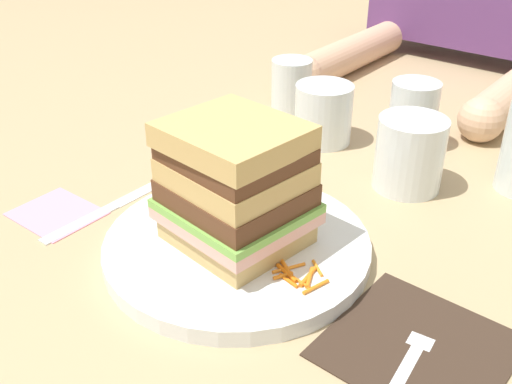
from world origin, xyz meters
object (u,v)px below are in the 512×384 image
fork (408,362)px  juice_glass (409,158)px  empty_tumbler_2 (291,86)px  sandwich (236,186)px  napkin_dark (417,347)px  knife (114,205)px  empty_tumbler_1 (323,114)px  main_plate (237,246)px  empty_tumbler_0 (413,115)px  napkin_pink (57,213)px

fork → juice_glass: juice_glass is taller
fork → empty_tumbler_2: (-0.38, 0.37, 0.04)m
sandwich → empty_tumbler_2: bearing=117.8°
napkin_dark → knife: bearing=-178.5°
sandwich → juice_glass: 0.24m
empty_tumbler_1 → empty_tumbler_2: (-0.10, 0.06, -0.00)m
main_plate → empty_tumbler_1: (-0.08, 0.27, 0.03)m
empty_tumbler_0 → empty_tumbler_1: bearing=-148.5°
knife → empty_tumbler_0: (0.19, 0.35, 0.04)m
empty_tumbler_2 → knife: bearing=-88.2°
napkin_dark → fork: 0.02m
empty_tumbler_2 → juice_glass: bearing=-23.5°
fork → knife: fork is taller
fork → napkin_pink: (-0.40, -0.04, -0.00)m
main_plate → fork: size_ratio=1.58×
napkin_dark → fork: fork is taller
sandwich → napkin_pink: 0.23m
fork → main_plate: bearing=171.1°
napkin_dark → juice_glass: juice_glass is taller
juice_glass → empty_tumbler_2: 0.27m
empty_tumbler_1 → empty_tumbler_2: size_ratio=1.01×
main_plate → napkin_pink: main_plate is taller
napkin_pink → fork: bearing=5.4°
fork → knife: (-0.37, 0.01, -0.00)m
sandwich → empty_tumbler_2: sandwich is taller
sandwich → empty_tumbler_0: 0.34m
juice_glass → main_plate: bearing=-106.7°
napkin_dark → empty_tumbler_1: empty_tumbler_1 is taller
empty_tumbler_1 → empty_tumbler_0: bearing=31.5°
knife → napkin_pink: bearing=-125.8°
napkin_dark → empty_tumbler_1: (-0.28, 0.28, 0.04)m
fork → empty_tumbler_1: size_ratio=2.08×
fork → juice_glass: 0.30m
fork → sandwich: bearing=171.2°
napkin_dark → knife: same height
sandwich → empty_tumbler_1: size_ratio=1.75×
main_plate → knife: bearing=-173.5°
napkin_dark → napkin_pink: 0.41m
main_plate → knife: size_ratio=1.32×
knife → empty_tumbler_2: empty_tumbler_2 is taller
main_plate → napkin_pink: bearing=-161.1°
main_plate → napkin_dark: 0.20m
main_plate → empty_tumbler_2: 0.38m
fork → empty_tumbler_2: bearing=135.9°
sandwich → empty_tumbler_0: (0.02, 0.34, -0.03)m
knife → fork: bearing=-2.0°
main_plate → sandwich: size_ratio=1.88×
empty_tumbler_1 → main_plate: bearing=-73.8°
napkin_dark → juice_glass: (-0.13, 0.24, 0.04)m
knife → empty_tumbler_1: size_ratio=2.50×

